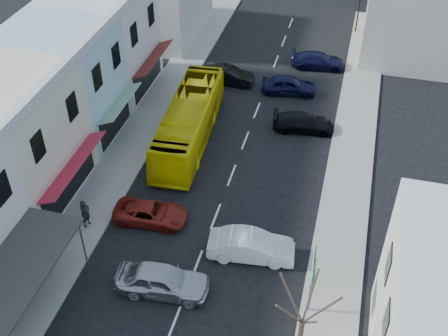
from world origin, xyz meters
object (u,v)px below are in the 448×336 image
at_px(car_red, 151,212).
at_px(traffic_signal, 359,6).
at_px(street_tree, 302,323).
at_px(direction_sign, 312,286).
at_px(car_silver, 163,282).
at_px(car_white, 251,247).
at_px(pedestrian_left, 85,214).
at_px(bus, 189,122).

distance_m(car_red, traffic_signal, 30.58).
xyz_separation_m(car_red, street_tree, (9.95, -7.39, 2.68)).
height_order(car_red, direction_sign, direction_sign).
bearing_deg(direction_sign, car_silver, 179.64).
bearing_deg(car_white, pedestrian_left, 84.21).
height_order(car_white, street_tree, street_tree).
distance_m(car_silver, direction_sign, 7.74).
relative_size(car_white, car_red, 0.96).
distance_m(car_white, car_red, 6.54).
xyz_separation_m(pedestrian_left, street_tree, (13.44, -5.95, 2.38)).
height_order(car_red, traffic_signal, traffic_signal).
bearing_deg(car_white, car_red, 72.07).
distance_m(car_silver, traffic_signal, 34.53).
bearing_deg(car_white, traffic_signal, -13.52).
height_order(car_silver, direction_sign, direction_sign).
bearing_deg(traffic_signal, car_silver, 65.11).
xyz_separation_m(car_silver, pedestrian_left, (-5.95, 3.36, 0.30)).
relative_size(car_silver, car_white, 1.00).
relative_size(bus, car_silver, 2.64).
bearing_deg(street_tree, car_silver, 160.91).
bearing_deg(car_silver, bus, 6.63).
height_order(car_silver, car_red, same).
distance_m(car_silver, car_red, 5.39).
bearing_deg(car_red, car_silver, -156.87).
xyz_separation_m(car_silver, traffic_signal, (7.47, 33.66, 1.90)).
relative_size(bus, direction_sign, 2.84).
bearing_deg(bus, car_white, -59.26).
relative_size(car_silver, pedestrian_left, 2.59).
distance_m(car_white, traffic_signal, 30.38).
relative_size(pedestrian_left, direction_sign, 0.42).
bearing_deg(traffic_signal, direction_sign, 77.84).
relative_size(direction_sign, street_tree, 0.60).
xyz_separation_m(bus, car_silver, (2.65, -13.20, -0.85)).
distance_m(bus, street_tree, 18.86).
bearing_deg(direction_sign, car_red, 152.39).
bearing_deg(direction_sign, street_tree, -96.82).
relative_size(car_red, street_tree, 0.68).
bearing_deg(direction_sign, traffic_signal, 85.18).
height_order(bus, car_red, bus).
relative_size(car_white, traffic_signal, 0.85).
height_order(car_silver, car_white, same).
bearing_deg(bus, car_red, -92.36).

